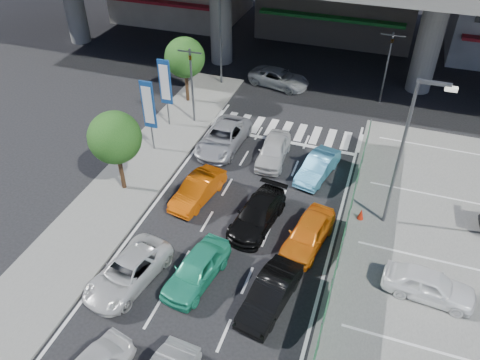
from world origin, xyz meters
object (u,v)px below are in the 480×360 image
at_px(parked_sedan_white, 429,285).
at_px(traffic_cone, 361,214).
at_px(traffic_light_right, 390,51).
at_px(signboard_far, 165,84).
at_px(taxi_teal_mid, 197,269).
at_px(taxi_orange_right, 308,233).
at_px(street_lamp_left, 222,23).
at_px(wagon_silver_front_left, 223,138).
at_px(hatch_black_mid_right, 270,294).
at_px(sedan_white_mid_left, 128,272).
at_px(crossing_wagon_silver, 279,78).
at_px(tree_far, 185,58).
at_px(tree_near, 115,138).
at_px(sedan_white_front_mid, 273,150).
at_px(street_lamp_right, 407,145).
at_px(traffic_light_left, 191,68).
at_px(taxi_orange_left, 198,190).
at_px(sedan_black_mid, 257,214).
at_px(kei_truck_front_right, 318,167).
at_px(signboard_near, 149,107).

height_order(parked_sedan_white, traffic_cone, parked_sedan_white).
xyz_separation_m(traffic_light_right, signboard_far, (-13.10, -8.01, -0.87)).
height_order(taxi_teal_mid, taxi_orange_right, same).
height_order(street_lamp_left, taxi_teal_mid, street_lamp_left).
bearing_deg(signboard_far, wagon_silver_front_left, -15.77).
relative_size(hatch_black_mid_right, wagon_silver_front_left, 0.80).
bearing_deg(sedan_white_mid_left, wagon_silver_front_left, 99.46).
bearing_deg(crossing_wagon_silver, tree_far, 141.73).
bearing_deg(signboard_far, tree_near, -85.10).
relative_size(sedan_white_front_mid, crossing_wagon_silver, 0.86).
relative_size(hatch_black_mid_right, taxi_orange_right, 0.99).
bearing_deg(traffic_cone, street_lamp_right, 10.28).
height_order(traffic_light_left, signboard_far, traffic_light_left).
distance_m(signboard_far, taxi_orange_left, 8.44).
bearing_deg(tree_near, sedan_black_mid, -2.17).
bearing_deg(sedan_black_mid, traffic_cone, 29.93).
bearing_deg(tree_far, signboard_far, -86.74).
relative_size(signboard_far, tree_near, 0.98).
distance_m(hatch_black_mid_right, traffic_cone, 7.30).
distance_m(wagon_silver_front_left, crossing_wagon_silver, 9.42).
bearing_deg(sedan_white_mid_left, kei_truck_front_right, 69.05).
relative_size(taxi_orange_left, sedan_white_front_mid, 0.98).
bearing_deg(crossing_wagon_silver, traffic_cone, -136.67).
distance_m(tree_near, sedan_white_front_mid, 9.35).
bearing_deg(tree_far, traffic_light_left, -57.38).
distance_m(tree_near, wagon_silver_front_left, 7.39).
distance_m(tree_far, wagon_silver_front_left, 7.11).
bearing_deg(taxi_orange_right, sedan_black_mid, 178.96).
distance_m(taxi_teal_mid, taxi_orange_right, 5.67).
bearing_deg(traffic_light_right, signboard_far, -148.57).
bearing_deg(hatch_black_mid_right, taxi_orange_right, 89.84).
height_order(taxi_teal_mid, traffic_cone, taxi_teal_mid).
bearing_deg(traffic_cone, sedan_black_mid, -157.41).
relative_size(tree_far, parked_sedan_white, 1.25).
xyz_separation_m(sedan_white_mid_left, crossing_wagon_silver, (1.21, 20.90, 0.03)).
relative_size(traffic_light_left, signboard_near, 1.11).
bearing_deg(taxi_teal_mid, traffic_light_left, 123.08).
bearing_deg(traffic_cone, parked_sedan_white, -50.08).
distance_m(street_lamp_left, tree_far, 4.04).
height_order(traffic_light_right, sedan_white_front_mid, traffic_light_right).
bearing_deg(taxi_teal_mid, street_lamp_left, 116.25).
relative_size(tree_near, crossing_wagon_silver, 1.03).
height_order(traffic_light_left, taxi_teal_mid, traffic_light_left).
bearing_deg(sedan_white_mid_left, crossing_wagon_silver, 96.90).
relative_size(signboard_far, taxi_orange_right, 1.16).
bearing_deg(traffic_light_right, tree_far, -161.31).
distance_m(street_lamp_right, hatch_black_mid_right, 9.10).
relative_size(traffic_light_left, kei_truck_front_right, 1.36).
bearing_deg(kei_truck_front_right, traffic_cone, -33.01).
xyz_separation_m(tree_far, traffic_cone, (13.65, -8.74, -3.01)).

